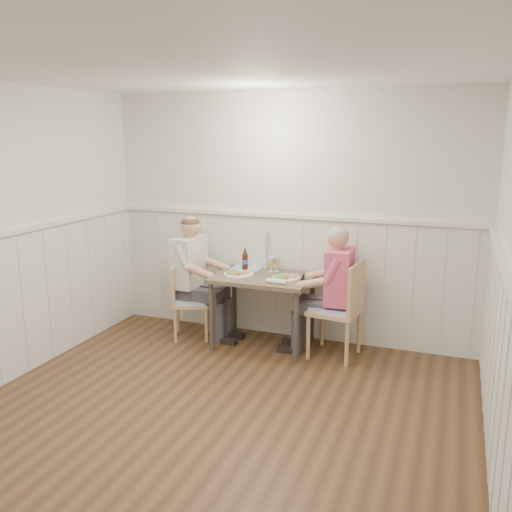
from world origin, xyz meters
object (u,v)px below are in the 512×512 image
at_px(dining_table, 263,285).
at_px(grass_vase, 265,251).
at_px(chair_right, 341,306).
at_px(beer_bottle, 245,260).
at_px(chair_left, 186,298).
at_px(diner_cream, 193,285).
at_px(man_in_pink, 334,301).

distance_m(dining_table, grass_vase, 0.43).
distance_m(chair_right, beer_bottle, 1.14).
bearing_deg(grass_vase, beer_bottle, -144.33).
height_order(chair_right, beer_bottle, beer_bottle).
bearing_deg(chair_left, beer_bottle, 22.16).
relative_size(diner_cream, grass_vase, 3.19).
xyz_separation_m(diner_cream, beer_bottle, (0.55, 0.16, 0.29)).
relative_size(dining_table, chair_right, 1.03).
xyz_separation_m(man_in_pink, grass_vase, (-0.82, 0.29, 0.38)).
bearing_deg(beer_bottle, diner_cream, -164.10).
relative_size(chair_left, diner_cream, 0.60).
height_order(chair_left, beer_bottle, beer_bottle).
relative_size(man_in_pink, beer_bottle, 5.86).
relative_size(diner_cream, beer_bottle, 5.91).
height_order(man_in_pink, diner_cream, diner_cream).
xyz_separation_m(dining_table, chair_right, (0.81, -0.01, -0.13)).
height_order(dining_table, chair_left, chair_left).
distance_m(beer_bottle, grass_vase, 0.24).
height_order(chair_left, diner_cream, diner_cream).
relative_size(chair_right, man_in_pink, 0.73).
bearing_deg(dining_table, beer_bottle, 146.15).
distance_m(diner_cream, beer_bottle, 0.64).
xyz_separation_m(chair_left, grass_vase, (0.77, 0.37, 0.50)).
xyz_separation_m(beer_bottle, grass_vase, (0.18, 0.13, 0.09)).
distance_m(dining_table, beer_bottle, 0.38).
distance_m(man_in_pink, diner_cream, 1.55).
height_order(man_in_pink, beer_bottle, man_in_pink).
relative_size(dining_table, chair_left, 1.23).
xyz_separation_m(dining_table, chair_left, (-0.85, -0.06, -0.22)).
bearing_deg(diner_cream, chair_left, -115.51).
height_order(man_in_pink, grass_vase, man_in_pink).
xyz_separation_m(chair_left, diner_cream, (0.04, 0.08, 0.12)).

